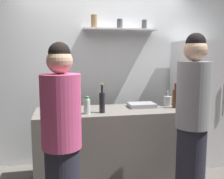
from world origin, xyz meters
TOP-DOWN VIEW (x-y plane):
  - back_wall_assembly at (0.00, 1.25)m, footprint 4.80×0.32m
  - refrigerator at (1.36, 0.85)m, footprint 0.68×0.60m
  - counter at (-0.01, 0.52)m, footprint 1.85×0.67m
  - baking_pan at (0.39, 0.59)m, footprint 0.34×0.24m
  - utensil_holder at (0.76, 0.62)m, footprint 0.10×0.10m
  - wine_bottle_amber_glass at (0.79, 0.46)m, footprint 0.07×0.07m
  - wine_bottle_dark_glass at (-0.16, 0.37)m, footprint 0.07×0.07m
  - water_bottle_plastic at (-0.34, 0.35)m, footprint 0.08×0.08m
  - person_pink_top at (-0.63, -0.35)m, footprint 0.34×0.34m
  - person_grey_hoodie at (0.68, -0.19)m, footprint 0.34×0.34m

SIDE VIEW (x-z plane):
  - counter at x=-0.01m, z-range 0.00..0.91m
  - person_pink_top at x=-0.63m, z-range -0.01..1.68m
  - refrigerator at x=1.36m, z-range 0.00..1.78m
  - person_grey_hoodie at x=0.68m, z-range 0.00..1.80m
  - baking_pan at x=0.39m, z-range 0.91..0.96m
  - utensil_holder at x=0.76m, z-range 0.87..1.09m
  - water_bottle_plastic at x=-0.34m, z-range 0.90..1.10m
  - wine_bottle_amber_glass at x=0.79m, z-range 0.88..1.20m
  - wine_bottle_dark_glass at x=-0.16m, z-range 0.87..1.21m
  - back_wall_assembly at x=0.00m, z-range 0.00..2.60m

